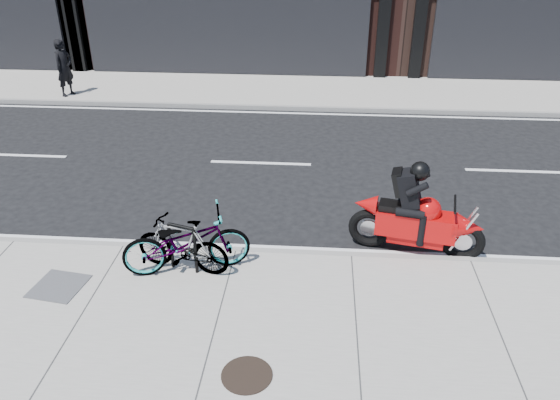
# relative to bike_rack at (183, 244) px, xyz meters

# --- Properties ---
(ground) EXTENTS (120.00, 120.00, 0.00)m
(ground) POSITION_rel_bike_rack_xyz_m (0.75, 2.60, -0.63)
(ground) COLOR black
(ground) RESTS_ON ground
(sidewalk_near) EXTENTS (60.00, 6.00, 0.13)m
(sidewalk_near) POSITION_rel_bike_rack_xyz_m (0.75, -2.40, -0.56)
(sidewalk_near) COLOR gray
(sidewalk_near) RESTS_ON ground
(sidewalk_far) EXTENTS (60.00, 3.50, 0.13)m
(sidewalk_far) POSITION_rel_bike_rack_xyz_m (0.75, 10.35, -0.56)
(sidewalk_far) COLOR gray
(sidewalk_far) RESTS_ON ground
(bike_rack) EXTENTS (0.49, 0.19, 0.84)m
(bike_rack) POSITION_rel_bike_rack_xyz_m (0.00, 0.00, 0.00)
(bike_rack) COLOR black
(bike_rack) RESTS_ON sidewalk_near
(bicycle_front) EXTENTS (2.16, 1.27, 1.07)m
(bicycle_front) POSITION_rel_bike_rack_xyz_m (0.06, 0.00, 0.04)
(bicycle_front) COLOR gray
(bicycle_front) RESTS_ON sidewalk_near
(bicycle_rear) EXTENTS (1.66, 0.79, 0.96)m
(bicycle_rear) POSITION_rel_bike_rack_xyz_m (-0.01, 0.00, -0.01)
(bicycle_rear) COLOR gray
(bicycle_rear) RESTS_ON sidewalk_near
(motorcycle) EXTENTS (2.32, 0.91, 1.75)m
(motorcycle) POSITION_rel_bike_rack_xyz_m (3.94, 0.98, 0.08)
(motorcycle) COLOR black
(motorcycle) RESTS_ON ground
(pedestrian) EXTENTS (0.63, 0.75, 1.74)m
(pedestrian) POSITION_rel_bike_rack_xyz_m (-5.88, 9.10, 0.38)
(pedestrian) COLOR black
(pedestrian) RESTS_ON sidewalk_far
(manhole_cover) EXTENTS (0.73, 0.73, 0.02)m
(manhole_cover) POSITION_rel_bike_rack_xyz_m (1.32, -2.23, -0.49)
(manhole_cover) COLOR black
(manhole_cover) RESTS_ON sidewalk_near
(utility_grate) EXTENTS (0.85, 0.85, 0.02)m
(utility_grate) POSITION_rel_bike_rack_xyz_m (-1.88, -0.61, -0.49)
(utility_grate) COLOR #505052
(utility_grate) RESTS_ON sidewalk_near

